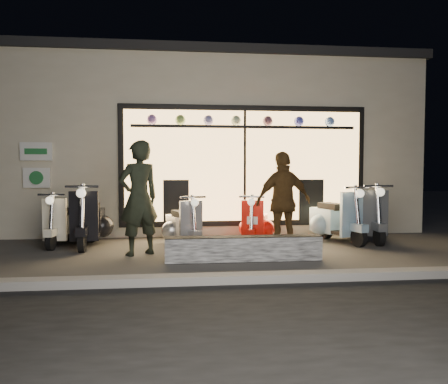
# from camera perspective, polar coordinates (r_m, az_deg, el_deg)

# --- Properties ---
(ground) EXTENTS (40.00, 40.00, 0.00)m
(ground) POSITION_cam_1_polar(r_m,az_deg,el_deg) (7.72, -0.99, -8.05)
(ground) COLOR #383533
(ground) RESTS_ON ground
(kerb) EXTENTS (40.00, 0.25, 0.12)m
(kerb) POSITION_cam_1_polar(r_m,az_deg,el_deg) (5.76, 0.87, -11.26)
(kerb) COLOR slate
(kerb) RESTS_ON ground
(shop_building) EXTENTS (10.20, 6.23, 4.20)m
(shop_building) POSITION_cam_1_polar(r_m,az_deg,el_deg) (12.56, -3.07, 5.84)
(shop_building) COLOR beige
(shop_building) RESTS_ON ground
(graffiti_barrier) EXTENTS (2.52, 0.28, 0.40)m
(graffiti_barrier) POSITION_cam_1_polar(r_m,az_deg,el_deg) (7.09, 2.58, -7.39)
(graffiti_barrier) COLOR black
(graffiti_barrier) RESTS_ON ground
(scooter_silver) EXTENTS (0.69, 1.33, 0.95)m
(scooter_silver) POSITION_cam_1_polar(r_m,az_deg,el_deg) (8.54, -5.46, -4.40)
(scooter_silver) COLOR black
(scooter_silver) RESTS_ON ground
(scooter_red) EXTENTS (0.68, 1.32, 0.94)m
(scooter_red) POSITION_cam_1_polar(r_m,az_deg,el_deg) (8.78, 4.18, -4.20)
(scooter_red) COLOR black
(scooter_red) RESTS_ON ground
(scooter_black) EXTENTS (0.53, 1.59, 1.14)m
(scooter_black) POSITION_cam_1_polar(r_m,az_deg,el_deg) (8.96, -17.18, -3.68)
(scooter_black) COLOR black
(scooter_black) RESTS_ON ground
(scooter_cream) EXTENTS (0.53, 1.39, 0.99)m
(scooter_cream) POSITION_cam_1_polar(r_m,az_deg,el_deg) (9.22, -20.07, -3.93)
(scooter_cream) COLOR black
(scooter_cream) RESTS_ON ground
(scooter_blue) EXTENTS (0.77, 1.55, 1.10)m
(scooter_blue) POSITION_cam_1_polar(r_m,az_deg,el_deg) (9.31, 14.10, -3.48)
(scooter_blue) COLOR black
(scooter_blue) RESTS_ON ground
(scooter_grey) EXTENTS (0.55, 1.57, 1.12)m
(scooter_grey) POSITION_cam_1_polar(r_m,az_deg,el_deg) (9.65, 17.79, -3.26)
(scooter_grey) COLOR black
(scooter_grey) RESTS_ON ground
(man) EXTENTS (0.86, 0.77, 1.97)m
(man) POSITION_cam_1_polar(r_m,az_deg,el_deg) (7.63, -11.07, -0.77)
(man) COLOR black
(man) RESTS_ON ground
(woman) EXTENTS (1.12, 0.66, 1.79)m
(woman) POSITION_cam_1_polar(r_m,az_deg,el_deg) (7.85, 7.78, -1.28)
(woman) COLOR brown
(woman) RESTS_ON ground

